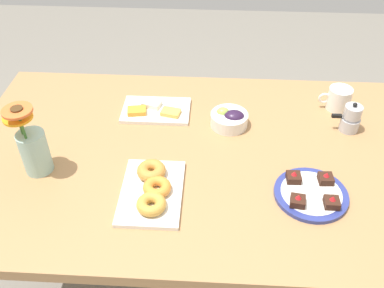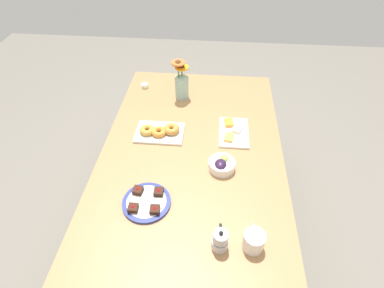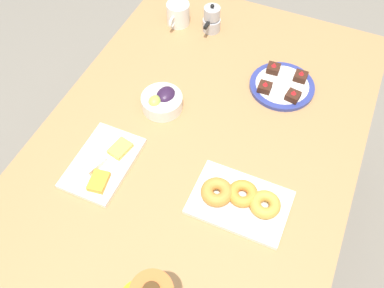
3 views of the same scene
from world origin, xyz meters
name	(u,v)px [view 1 (image 1 of 3)]	position (x,y,z in m)	size (l,w,h in m)	color
ground_plane	(192,274)	(0.00, 0.00, 0.00)	(6.00, 6.00, 0.00)	slate
dining_table	(192,171)	(0.00, 0.00, 0.65)	(1.60, 1.00, 0.74)	#A87A4C
coffee_mug	(339,98)	(-0.55, -0.30, 0.79)	(0.12, 0.09, 0.09)	white
grape_bowl	(230,119)	(-0.13, -0.17, 0.77)	(0.14, 0.14, 0.07)	white
cheese_platter	(155,110)	(0.16, -0.23, 0.75)	(0.26, 0.17, 0.03)	white
croissant_platter	(152,189)	(0.11, 0.20, 0.76)	(0.19, 0.28, 0.05)	white
dessert_plate	(311,193)	(-0.38, 0.18, 0.75)	(0.23, 0.23, 0.05)	navy
flower_vase	(33,148)	(0.50, 0.11, 0.83)	(0.11, 0.11, 0.26)	#99C1B7
moka_pot	(351,119)	(-0.57, -0.16, 0.79)	(0.11, 0.07, 0.12)	#B7B7BC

